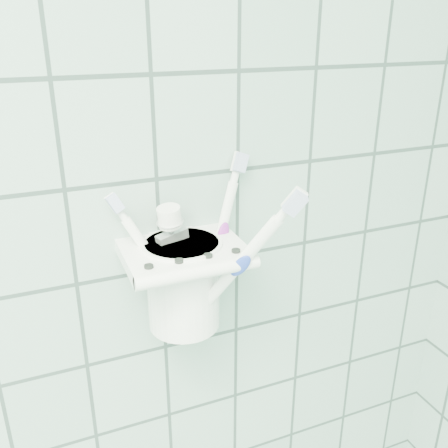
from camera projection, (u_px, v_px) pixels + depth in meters
name	position (u px, v px, depth m)	size (l,w,h in m)	color
holder_bracket	(183.00, 253.00, 0.58)	(0.14, 0.11, 0.04)	white
cup	(183.00, 281.00, 0.60)	(0.09, 0.09, 0.11)	white
toothbrush_pink	(194.00, 251.00, 0.57)	(0.08, 0.05, 0.18)	white
toothbrush_blue	(199.00, 240.00, 0.58)	(0.07, 0.05, 0.21)	white
toothbrush_orange	(184.00, 241.00, 0.55)	(0.10, 0.08, 0.21)	white
toothpaste_tube	(180.00, 249.00, 0.60)	(0.05, 0.04, 0.15)	silver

